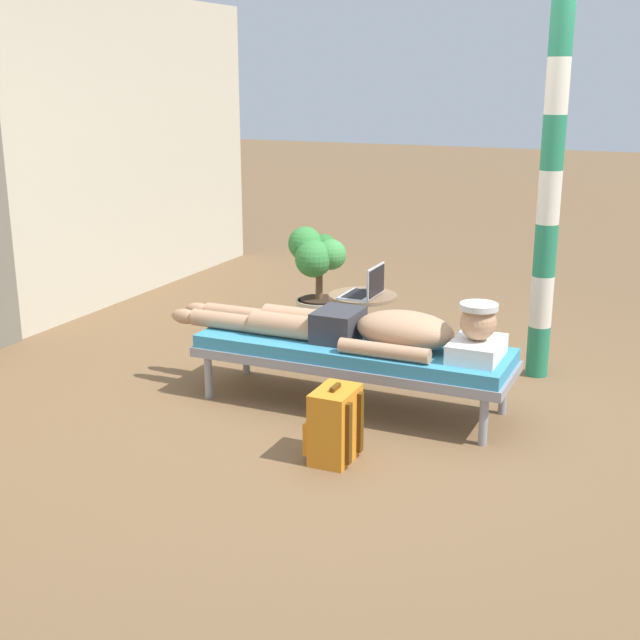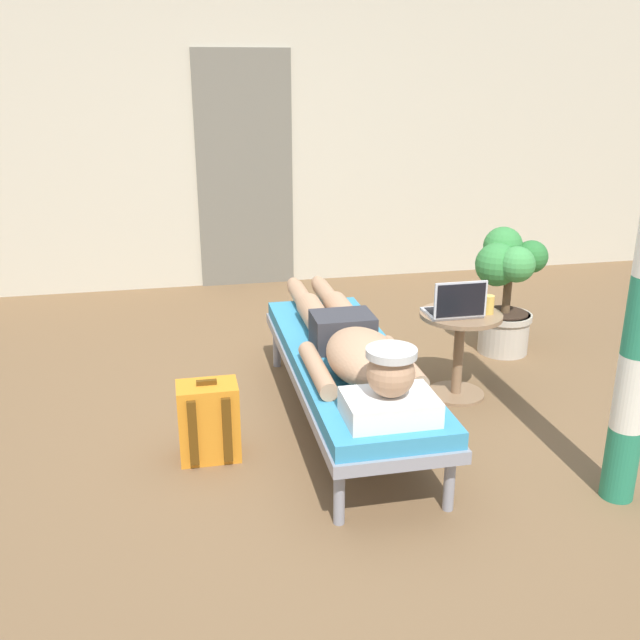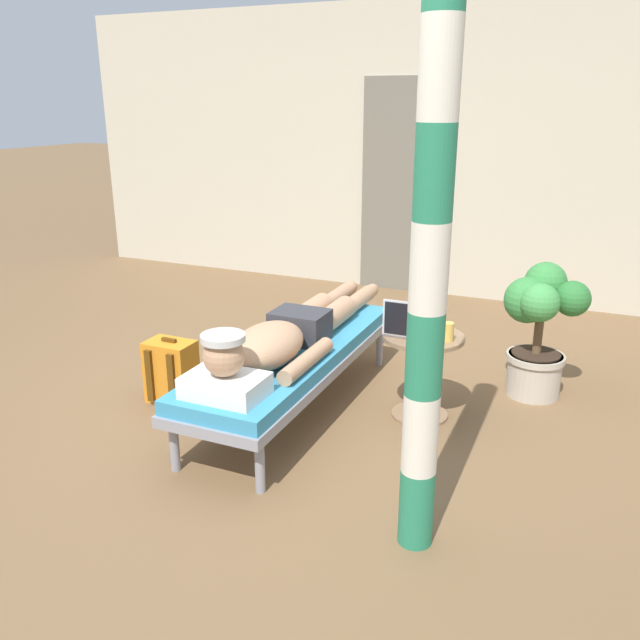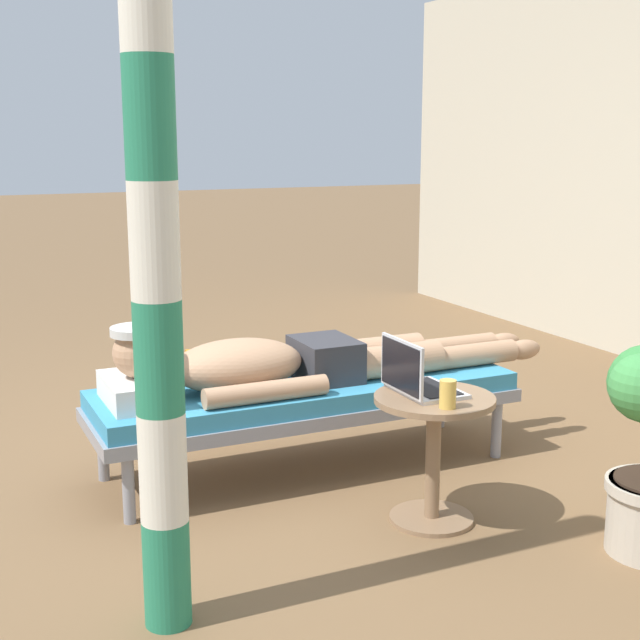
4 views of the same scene
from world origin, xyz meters
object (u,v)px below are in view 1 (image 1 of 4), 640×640
Objects in this scene: side_table at (363,317)px; backpack at (334,425)px; person_reclining at (369,328)px; drink_glass at (376,283)px; porch_post at (549,197)px; potted_plant at (317,275)px; lounge_chair at (353,353)px; laptop at (367,289)px.

side_table reaches higher than backpack.
person_reclining is 0.94m from drink_glass.
backpack is 0.17× the size of porch_post.
potted_plant reaches higher than person_reclining.
lounge_chair is 0.77m from side_table.
drink_glass is at bearing 3.70° from laptop.
laptop is at bearing 14.16° from lounge_chair.
backpack is (-1.50, -0.43, -0.16)m from side_table.
person_reclining reaches higher than lounge_chair.
side_table is 1.57m from backpack.
laptop is 2.86× the size of drink_glass.
laptop is 0.21m from drink_glass.
laptop reaches higher than side_table.
lounge_chair is at bearing -168.24° from drink_glass.
laptop reaches higher than backpack.
backpack is (-0.76, -0.10, -0.32)m from person_reclining.
side_table is at bearing -133.71° from potted_plant.
backpack is 2.21m from porch_post.
laptop is 0.93m from potted_plant.
drink_glass is 1.74m from backpack.
backpack is (-0.76, -0.20, -0.15)m from lounge_chair.
backpack is at bearing -166.76° from drink_glass.
potted_plant is 1.96m from porch_post.
potted_plant is (0.59, 0.61, 0.13)m from side_table.
drink_glass reaches higher than lounge_chair.
person_reclining is 1.53m from porch_post.
person_reclining is 7.00× the size of laptop.
laptop is (0.68, 0.17, 0.24)m from lounge_chair.
porch_post is at bearing -42.22° from lounge_chair.
laptop is 1.35m from porch_post.
drink_glass is at bearing -14.11° from side_table.
laptop is at bearing 21.98° from person_reclining.
backpack is 2.35m from potted_plant.
drink_glass is (0.15, -0.04, 0.22)m from side_table.
side_table is at bearing 15.85° from backpack.
drink_glass reaches higher than backpack.
side_table is 0.27m from drink_glass.
lounge_chair is at bearing 14.96° from backpack.
lounge_chair is 0.20m from person_reclining.
drink_glass is at bearing 17.94° from person_reclining.
person_reclining is at bearing -156.25° from side_table.
porch_post reaches higher than potted_plant.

